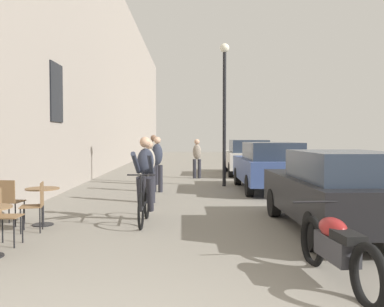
% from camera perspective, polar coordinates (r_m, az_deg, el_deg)
% --- Properties ---
extents(building_facade_left, '(0.54, 68.00, 10.05)m').
position_cam_1_polar(building_facade_left, '(17.74, -14.23, 12.99)').
color(building_facade_left, gray).
rests_on(building_facade_left, ground_plane).
extents(cafe_chair_near_toward_street, '(0.38, 0.38, 0.89)m').
position_cam_1_polar(cafe_chair_near_toward_street, '(7.28, -24.28, -7.34)').
color(cafe_chair_near_toward_street, black).
rests_on(cafe_chair_near_toward_street, ground_plane).
extents(cafe_table_mid, '(0.64, 0.64, 0.72)m').
position_cam_1_polar(cafe_table_mid, '(8.65, -19.63, -5.75)').
color(cafe_table_mid, black).
rests_on(cafe_table_mid, ground_plane).
extents(cafe_chair_mid_toward_street, '(0.43, 0.43, 0.89)m').
position_cam_1_polar(cafe_chair_mid_toward_street, '(8.79, -23.51, -5.70)').
color(cafe_chair_mid_toward_street, black).
rests_on(cafe_chair_mid_toward_street, ground_plane).
extents(cafe_chair_mid_toward_wall, '(0.45, 0.45, 0.89)m').
position_cam_1_polar(cafe_chair_mid_toward_wall, '(8.10, -20.42, -6.32)').
color(cafe_chair_mid_toward_wall, black).
rests_on(cafe_chair_mid_toward_wall, ground_plane).
extents(cyclist_on_bicycle, '(0.52, 1.76, 1.74)m').
position_cam_1_polar(cyclist_on_bicycle, '(8.47, -6.44, -3.83)').
color(cyclist_on_bicycle, black).
rests_on(cyclist_on_bicycle, ground_plane).
extents(pedestrian_near, '(0.35, 0.25, 1.63)m').
position_cam_1_polar(pedestrian_near, '(10.90, -5.91, -1.91)').
color(pedestrian_near, '#26262D').
rests_on(pedestrian_near, ground_plane).
extents(pedestrian_mid, '(0.37, 0.28, 1.71)m').
position_cam_1_polar(pedestrian_mid, '(12.98, -4.75, -1.01)').
color(pedestrian_mid, '#26262D').
rests_on(pedestrian_mid, ground_plane).
extents(pedestrian_far, '(0.37, 0.28, 1.77)m').
position_cam_1_polar(pedestrian_far, '(14.97, -5.23, -0.43)').
color(pedestrian_far, '#26262D').
rests_on(pedestrian_far, ground_plane).
extents(pedestrian_furthest, '(0.37, 0.28, 1.61)m').
position_cam_1_polar(pedestrian_furthest, '(17.23, 0.67, -0.37)').
color(pedestrian_furthest, '#26262D').
rests_on(pedestrian_furthest, ground_plane).
extents(street_lamp, '(0.32, 0.32, 4.90)m').
position_cam_1_polar(street_lamp, '(14.56, 4.42, 7.80)').
color(street_lamp, black).
rests_on(street_lamp, ground_plane).
extents(parked_car_nearest, '(1.79, 4.13, 1.46)m').
position_cam_1_polar(parked_car_nearest, '(7.97, 18.87, -4.70)').
color(parked_car_nearest, black).
rests_on(parked_car_nearest, ground_plane).
extents(parked_car_second, '(1.84, 4.32, 1.54)m').
position_cam_1_polar(parked_car_second, '(13.50, 10.43, -1.62)').
color(parked_car_second, '#384C84').
rests_on(parked_car_second, ground_plane).
extents(parked_car_third, '(1.97, 4.46, 1.57)m').
position_cam_1_polar(parked_car_third, '(19.09, 7.49, -0.42)').
color(parked_car_third, beige).
rests_on(parked_car_third, ground_plane).
extents(parked_motorcycle, '(0.62, 2.14, 0.92)m').
position_cam_1_polar(parked_motorcycle, '(5.32, 19.09, -12.05)').
color(parked_motorcycle, black).
rests_on(parked_motorcycle, ground_plane).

